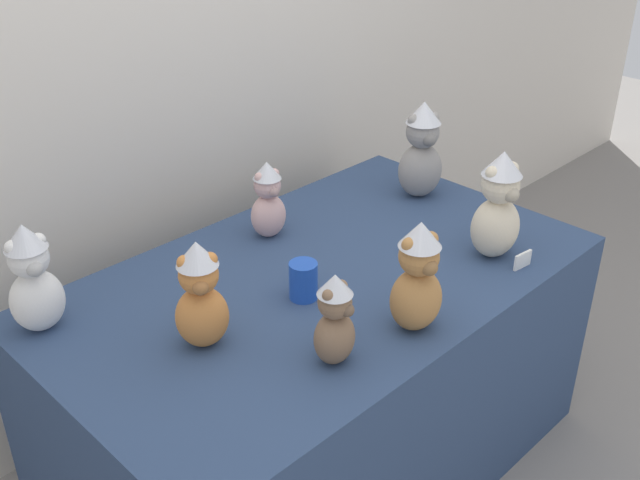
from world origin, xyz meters
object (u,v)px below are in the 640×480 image
Objects in this scene: teddy_bear_caramel at (418,278)px; teddy_bear_snow at (33,279)px; teddy_bear_mocha at (335,320)px; teddy_bear_ash at (421,151)px; teddy_bear_cream at (498,206)px; teddy_bear_ginger at (200,296)px; party_cup_blue at (303,280)px; display_table at (320,375)px; teddy_bear_blush at (268,200)px.

teddy_bear_caramel is 1.02× the size of teddy_bear_snow.
teddy_bear_ash reaches higher than teddy_bear_mocha.
teddy_bear_ash is 0.46m from teddy_bear_cream.
teddy_bear_ginger reaches higher than teddy_bear_mocha.
teddy_bear_mocha is 0.72× the size of teddy_bear_ash.
teddy_bear_ginger is at bearing 114.11° from teddy_bear_mocha.
teddy_bear_snow is 0.90× the size of teddy_bear_cream.
teddy_bear_caramel is 1.05× the size of teddy_bear_ginger.
teddy_bear_mocha is 0.84× the size of teddy_bear_ginger.
teddy_bear_mocha is 0.73× the size of teddy_bear_cream.
teddy_bear_mocha is at bearing -118.91° from party_cup_blue.
display_table is 0.58m from teddy_bear_blush.
display_table is 0.84m from teddy_bear_ash.
teddy_bear_ginger is (-0.18, 0.28, 0.02)m from teddy_bear_mocha.
teddy_bear_blush reaches higher than party_cup_blue.
display_table is at bearing -142.83° from teddy_bear_ash.
teddy_bear_blush is 0.74× the size of teddy_bear_ash.
party_cup_blue is at bearing -23.64° from teddy_bear_snow.
party_cup_blue is at bearing 52.00° from teddy_bear_mocha.
teddy_bear_caramel is 0.91× the size of teddy_bear_cream.
teddy_bear_cream is 0.63m from party_cup_blue.
teddy_bear_cream is at bearing -18.82° from teddy_bear_snow.
teddy_bear_snow is at bearing 157.09° from teddy_bear_ginger.
teddy_bear_blush is 0.83× the size of teddy_bear_snow.
party_cup_blue is (-0.11, -0.05, 0.42)m from display_table.
teddy_bear_mocha is at bearing -107.96° from teddy_bear_blush.
teddy_bear_mocha is 0.81× the size of teddy_bear_snow.
display_table is 5.20× the size of teddy_bear_caramel.
party_cup_blue is at bearing 27.03° from teddy_bear_ginger.
teddy_bear_blush is at bearing 63.09° from party_cup_blue.
teddy_bear_cream is at bearing -87.41° from teddy_bear_ash.
teddy_bear_caramel is 2.85× the size of party_cup_blue.
teddy_bear_mocha is 0.30m from party_cup_blue.
teddy_bear_ash reaches higher than teddy_bear_snow.
display_table is at bearing -91.61° from teddy_bear_blush.
teddy_bear_blush is 0.39m from party_cup_blue.
teddy_bear_blush is 0.59m from teddy_bear_ginger.
teddy_bear_ginger is at bearing -176.74° from display_table.
teddy_bear_ginger is at bearing -137.87° from teddy_bear_blush.
display_table is 14.80× the size of party_cup_blue.
teddy_bear_snow reaches higher than teddy_bear_blush.
teddy_bear_cream reaches higher than teddy_bear_caramel.
teddy_bear_mocha is 1.00m from teddy_bear_ash.
teddy_bear_mocha is at bearing -25.75° from teddy_bear_ginger.
display_table is 0.68m from teddy_bear_ginger.
party_cup_blue is (-0.75, -0.19, -0.11)m from teddy_bear_ash.
teddy_bear_ginger is 0.94m from teddy_bear_cream.
teddy_bear_ginger is at bearing -146.49° from teddy_bear_ash.
teddy_bear_ash is at bearing 39.71° from teddy_bear_ginger.
party_cup_blue reaches higher than display_table.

